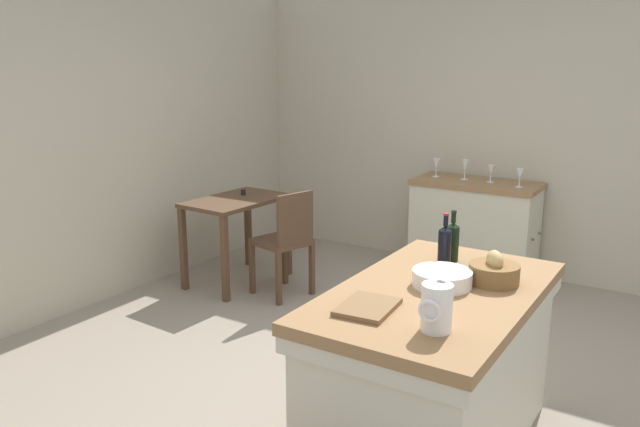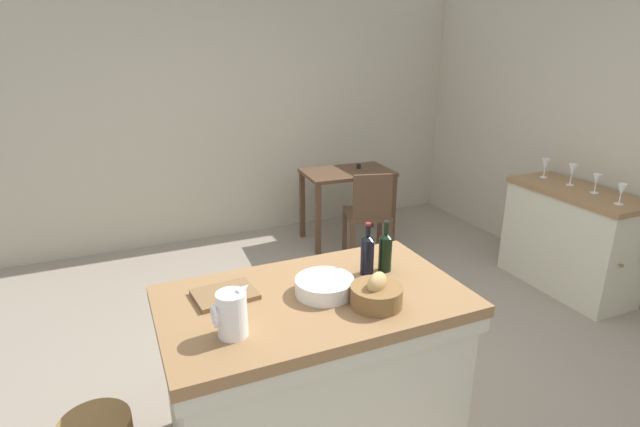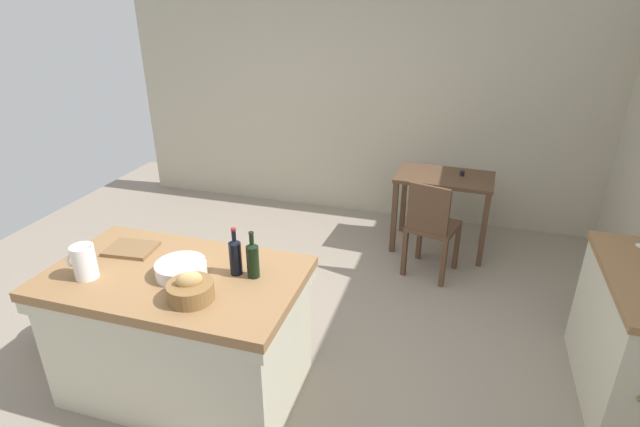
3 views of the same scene
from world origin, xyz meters
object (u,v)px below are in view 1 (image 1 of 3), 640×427
object	(u,v)px
wash_bowl	(442,278)
bread_basket	(494,272)
cutting_board	(368,307)
wine_glass_far_left	(520,175)
wine_glass_left	(491,170)
wine_bottle_dark	(452,241)
island_table	(434,364)
side_cabinet	(474,229)
pitcher	(437,307)
writing_desk	(237,213)
wooden_chair	(286,240)
wine_glass_right	(436,164)
wine_glass_middle	(465,166)
wine_bottle_amber	(445,245)

from	to	relation	value
wash_bowl	bread_basket	distance (m)	0.27
cutting_board	wine_glass_far_left	distance (m)	3.04
wine_glass_far_left	wine_glass_left	xyz separation A→B (m)	(0.08, 0.28, -0.00)
wine_bottle_dark	wine_glass_left	bearing A→B (deg)	12.62
wash_bowl	cutting_board	distance (m)	0.49
island_table	wine_glass_far_left	bearing A→B (deg)	7.20
cutting_board	bread_basket	bearing A→B (deg)	-29.80
island_table	side_cabinet	distance (m)	2.78
pitcher	cutting_board	size ratio (longest dim) A/B	0.83
wine_bottle_dark	bread_basket	bearing A→B (deg)	-126.48
writing_desk	wooden_chair	bearing A→B (deg)	-95.44
writing_desk	wine_glass_left	distance (m)	2.28
wine_glass_left	wine_glass_right	distance (m)	0.51
side_cabinet	bread_basket	world-z (taller)	bread_basket
side_cabinet	wine_bottle_dark	bearing A→B (deg)	-164.48
cutting_board	writing_desk	bearing A→B (deg)	51.41
wooden_chair	wine_bottle_dark	bearing A→B (deg)	-116.73
wine_glass_middle	cutting_board	bearing A→B (deg)	-167.67
bread_basket	wine_glass_left	xyz separation A→B (m)	(2.47, 0.81, 0.07)
wooden_chair	pitcher	bearing A→B (deg)	-131.43
wine_bottle_amber	wine_glass_right	size ratio (longest dim) A/B	1.74
wine_bottle_dark	wine_glass_left	world-z (taller)	wine_bottle_dark
wine_bottle_dark	wine_glass_far_left	bearing A→B (deg)	5.98
pitcher	wine_glass_far_left	distance (m)	3.12
island_table	wooden_chair	world-z (taller)	wooden_chair
wine_glass_far_left	cutting_board	bearing A→B (deg)	-176.87
pitcher	wine_glass_left	world-z (taller)	pitcher
side_cabinet	bread_basket	xyz separation A→B (m)	(-2.44, -0.92, 0.48)
pitcher	wooden_chair	bearing A→B (deg)	48.57
wine_bottle_amber	wine_glass_right	xyz separation A→B (m)	(2.35, 1.01, 0.02)
wash_bowl	wine_bottle_dark	world-z (taller)	wine_bottle_dark
writing_desk	wine_bottle_amber	size ratio (longest dim) A/B	3.16
bread_basket	wine_bottle_dark	xyz separation A→B (m)	(0.23, 0.31, 0.06)
wooden_chair	pitcher	distance (m)	2.77
bread_basket	wooden_chair	bearing A→B (deg)	61.69
cutting_board	wine_bottle_dark	world-z (taller)	wine_bottle_dark
island_table	side_cabinet	bearing A→B (deg)	15.05
wine_bottle_amber	wine_glass_right	bearing A→B (deg)	23.30
wine_glass_left	wine_glass_middle	xyz separation A→B (m)	(0.01, 0.24, 0.02)
wine_glass_far_left	wine_glass_middle	size ratio (longest dim) A/B	0.87
bread_basket	wine_glass_far_left	bearing A→B (deg)	12.60
wine_glass_far_left	wine_glass_middle	distance (m)	0.52
bread_basket	side_cabinet	bearing A→B (deg)	20.71
pitcher	wash_bowl	bearing A→B (deg)	19.19
side_cabinet	wooden_chair	world-z (taller)	wooden_chair
island_table	side_cabinet	size ratio (longest dim) A/B	1.34
wooden_chair	bread_basket	world-z (taller)	bread_basket
wine_glass_right	bread_basket	bearing A→B (deg)	-151.81
wine_glass_right	wine_glass_middle	bearing A→B (deg)	-87.20
pitcher	wine_glass_right	bearing A→B (deg)	22.33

